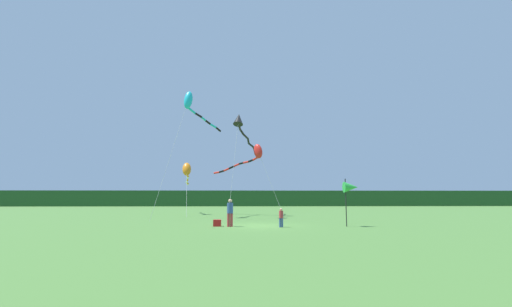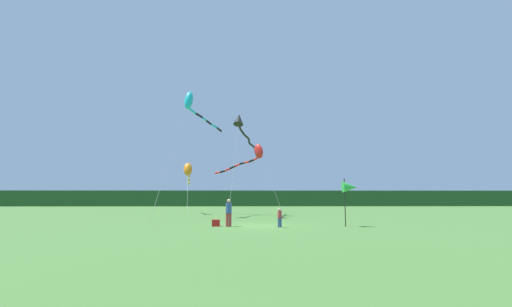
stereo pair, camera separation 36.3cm
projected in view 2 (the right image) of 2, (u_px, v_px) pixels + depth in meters
ground_plane at (258, 226)px, 21.94m from camera, size 120.00×120.00×0.00m
distant_treeline at (252, 198)px, 66.76m from camera, size 108.00×2.27×3.03m
person_adult at (229, 211)px, 21.37m from camera, size 0.38×0.38×1.72m
person_child at (280, 217)px, 20.92m from camera, size 0.26×0.26×1.17m
cooler_box at (216, 223)px, 21.53m from camera, size 0.49×0.38×0.42m
banner_flag_pole at (350, 188)px, 21.58m from camera, size 0.90×0.70×3.02m
kite_black at (241, 124)px, 31.70m from camera, size 2.55×9.75×9.57m
kite_cyan at (192, 104)px, 31.92m from camera, size 4.81×8.90×11.74m
kite_red at (254, 155)px, 34.15m from camera, size 7.06×5.94×7.21m
kite_orange at (188, 171)px, 36.51m from camera, size 1.48×8.68×5.65m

